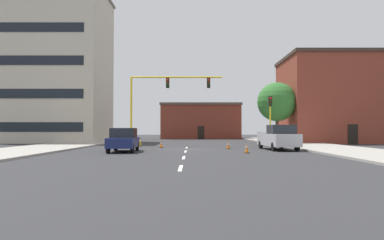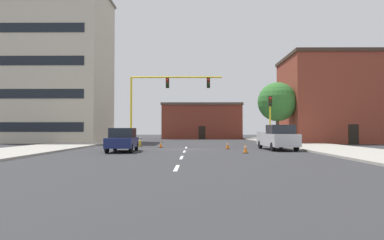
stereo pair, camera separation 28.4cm
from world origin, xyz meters
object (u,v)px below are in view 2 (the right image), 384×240
(sedan_navy_near_left, at_px, (123,140))
(traffic_cone_roadside_c, at_px, (161,144))
(traffic_light_pole_right, at_px, (270,110))
(tree_right_mid, at_px, (277,102))
(traffic_signal_gantry, at_px, (144,123))
(traffic_cone_roadside_b, at_px, (245,148))
(traffic_cone_roadside_a, at_px, (228,145))
(pickup_truck_silver, at_px, (277,138))

(sedan_navy_near_left, bearing_deg, traffic_cone_roadside_c, 68.48)
(traffic_light_pole_right, height_order, traffic_cone_roadside_c, traffic_light_pole_right)
(tree_right_mid, bearing_deg, traffic_signal_gantry, -156.15)
(traffic_signal_gantry, bearing_deg, sedan_navy_near_left, -92.55)
(sedan_navy_near_left, height_order, traffic_cone_roadside_b, sedan_navy_near_left)
(traffic_signal_gantry, bearing_deg, traffic_cone_roadside_b, -49.42)
(traffic_light_pole_right, xyz_separation_m, sedan_navy_near_left, (-12.49, -7.65, -2.64))
(traffic_cone_roadside_b, distance_m, traffic_cone_roadside_c, 9.72)
(tree_right_mid, xyz_separation_m, traffic_cone_roadside_a, (-6.83, -11.25, -4.52))
(sedan_navy_near_left, distance_m, traffic_cone_roadside_c, 6.17)
(sedan_navy_near_left, bearing_deg, traffic_light_pole_right, 31.49)
(tree_right_mid, relative_size, traffic_cone_roadside_c, 11.80)
(pickup_truck_silver, bearing_deg, traffic_cone_roadside_b, -128.90)
(traffic_light_pole_right, height_order, sedan_navy_near_left, traffic_light_pole_right)
(traffic_light_pole_right, bearing_deg, pickup_truck_silver, -96.28)
(sedan_navy_near_left, height_order, traffic_cone_roadside_a, sedan_navy_near_left)
(traffic_signal_gantry, relative_size, pickup_truck_silver, 1.77)
(traffic_signal_gantry, distance_m, traffic_cone_roadside_b, 13.09)
(traffic_signal_gantry, height_order, traffic_light_pole_right, traffic_signal_gantry)
(traffic_light_pole_right, distance_m, tree_right_mid, 7.61)
(tree_right_mid, xyz_separation_m, sedan_navy_near_left, (-14.87, -14.75, -3.94))
(traffic_light_pole_right, distance_m, sedan_navy_near_left, 14.88)
(pickup_truck_silver, distance_m, traffic_cone_roadside_c, 10.24)
(tree_right_mid, height_order, traffic_cone_roadside_a, tree_right_mid)
(tree_right_mid, distance_m, traffic_cone_roadside_b, 17.92)
(traffic_signal_gantry, relative_size, traffic_cone_roadside_c, 16.25)
(tree_right_mid, distance_m, sedan_navy_near_left, 21.32)
(pickup_truck_silver, xyz_separation_m, sedan_navy_near_left, (-11.91, -2.38, -0.09))
(pickup_truck_silver, xyz_separation_m, traffic_cone_roadside_c, (-9.66, 3.33, -0.68))
(tree_right_mid, height_order, traffic_cone_roadside_b, tree_right_mid)
(sedan_navy_near_left, bearing_deg, traffic_signal_gantry, 87.45)
(traffic_light_pole_right, xyz_separation_m, pickup_truck_silver, (-0.58, -5.27, -2.55))
(tree_right_mid, bearing_deg, traffic_cone_roadside_c, -144.39)
(sedan_navy_near_left, distance_m, traffic_cone_roadside_b, 8.93)
(sedan_navy_near_left, bearing_deg, traffic_cone_roadside_b, -9.60)
(traffic_cone_roadside_b, relative_size, traffic_cone_roadside_c, 1.11)
(traffic_cone_roadside_a, bearing_deg, traffic_cone_roadside_c, 159.08)
(traffic_signal_gantry, distance_m, sedan_navy_near_left, 8.47)
(sedan_navy_near_left, height_order, traffic_cone_roadside_c, sedan_navy_near_left)
(pickup_truck_silver, bearing_deg, traffic_signal_gantry, 152.68)
(tree_right_mid, relative_size, sedan_navy_near_left, 1.55)
(traffic_cone_roadside_c, bearing_deg, traffic_cone_roadside_b, -47.76)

